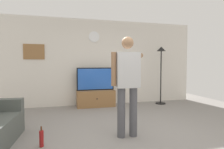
{
  "coord_description": "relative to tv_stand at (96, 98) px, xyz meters",
  "views": [
    {
      "loc": [
        -1.15,
        -2.96,
        1.27
      ],
      "look_at": [
        -0.06,
        1.2,
        1.05
      ],
      "focal_mm": 29.79,
      "sensor_mm": 36.0,
      "label": 1
    }
  ],
  "objects": [
    {
      "name": "wall_clock",
      "position": [
        0.0,
        0.29,
        1.91
      ],
      "size": [
        0.34,
        0.03,
        0.34
      ],
      "primitive_type": "cylinder",
      "rotation": [
        1.57,
        0.0,
        0.0
      ],
      "color": "white"
    },
    {
      "name": "framed_picture",
      "position": [
        -1.77,
        0.3,
        1.41
      ],
      "size": [
        0.58,
        0.04,
        0.44
      ],
      "primitive_type": "cube",
      "color": "olive"
    },
    {
      "name": "person_standing_nearer_lamp",
      "position": [
        0.14,
        -2.48,
        0.75
      ],
      "size": [
        0.59,
        0.78,
        1.76
      ],
      "color": "#4C4C51",
      "rests_on": "ground_plane"
    },
    {
      "name": "back_wall",
      "position": [
        0.21,
        0.35,
        1.1
      ],
      "size": [
        6.4,
        0.1,
        2.7
      ],
      "primitive_type": "cube",
      "color": "silver",
      "rests_on": "ground_plane"
    },
    {
      "name": "tv_stand",
      "position": [
        0.0,
        0.0,
        0.0
      ],
      "size": [
        1.15,
        0.44,
        0.5
      ],
      "color": "olive",
      "rests_on": "ground_plane"
    },
    {
      "name": "ground_plane",
      "position": [
        0.21,
        -2.6,
        -0.25
      ],
      "size": [
        8.4,
        8.4,
        0.0
      ],
      "primitive_type": "plane",
      "color": "gray"
    },
    {
      "name": "floor_lamp",
      "position": [
        2.12,
        -0.13,
        1.08
      ],
      "size": [
        0.32,
        0.32,
        1.86
      ],
      "color": "black",
      "rests_on": "ground_plane"
    },
    {
      "name": "television",
      "position": [
        0.0,
        0.05,
        0.59
      ],
      "size": [
        1.13,
        0.07,
        0.69
      ],
      "color": "black",
      "rests_on": "tv_stand"
    },
    {
      "name": "beverage_bottle",
      "position": [
        -1.29,
        -2.54,
        -0.12
      ],
      "size": [
        0.07,
        0.07,
        0.32
      ],
      "color": "maroon",
      "rests_on": "ground_plane"
    }
  ]
}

